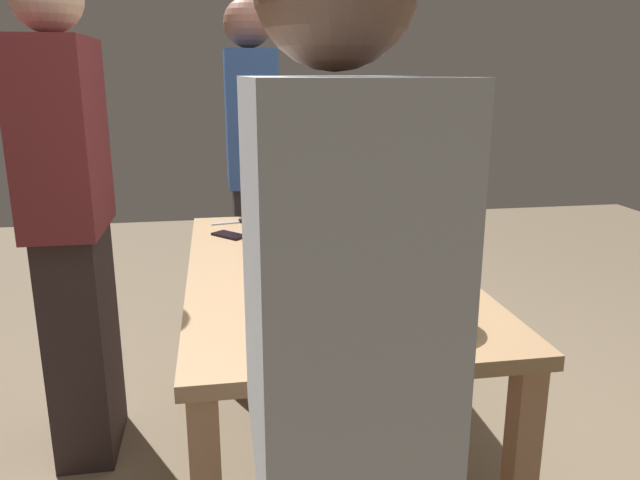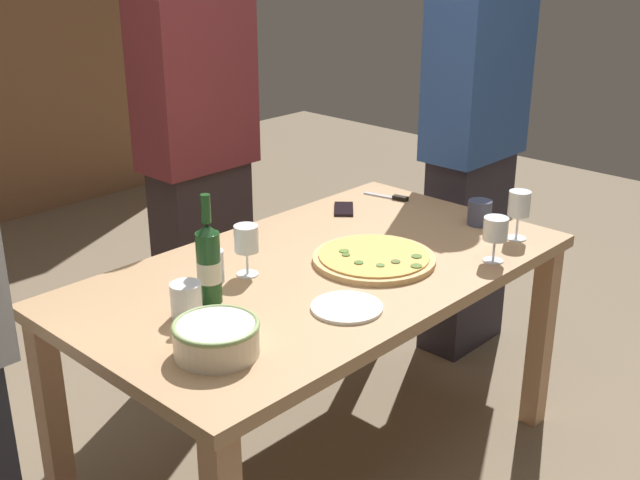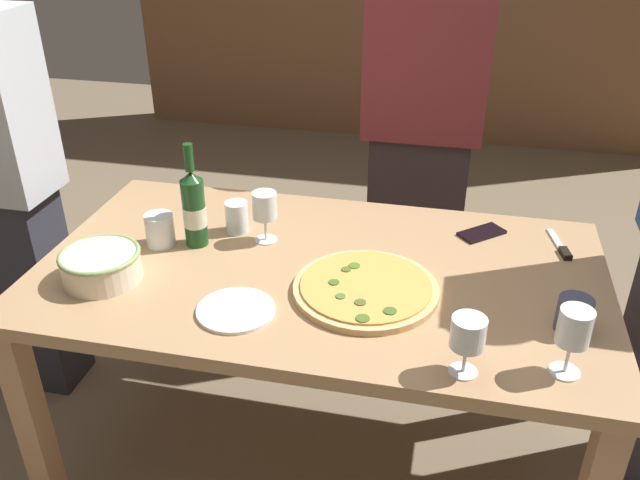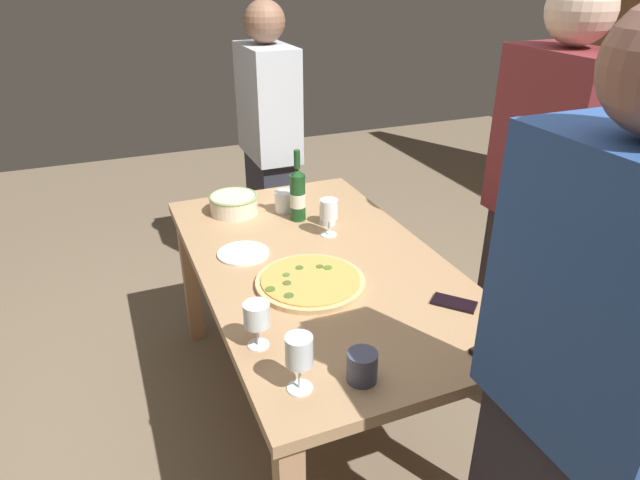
{
  "view_description": "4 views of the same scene",
  "coord_description": "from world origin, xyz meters",
  "px_view_note": "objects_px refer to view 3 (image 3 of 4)",
  "views": [
    {
      "loc": [
        -2.01,
        0.34,
        1.39
      ],
      "look_at": [
        0.0,
        0.0,
        0.84
      ],
      "focal_mm": 34.66,
      "sensor_mm": 36.0,
      "label": 1
    },
    {
      "loc": [
        -1.67,
        -1.58,
        1.75
      ],
      "look_at": [
        0.0,
        0.0,
        0.84
      ],
      "focal_mm": 45.09,
      "sensor_mm": 36.0,
      "label": 2
    },
    {
      "loc": [
        0.35,
        -1.57,
        1.74
      ],
      "look_at": [
        0.0,
        0.0,
        0.84
      ],
      "focal_mm": 37.2,
      "sensor_mm": 36.0,
      "label": 3
    },
    {
      "loc": [
        1.71,
        -0.71,
        1.77
      ],
      "look_at": [
        0.0,
        0.0,
        0.84
      ],
      "focal_mm": 31.11,
      "sensor_mm": 36.0,
      "label": 4
    }
  ],
  "objects_px": {
    "pizza": "(366,289)",
    "wine_glass_near_pizza": "(265,208)",
    "serving_bowl": "(101,264)",
    "side_plate": "(236,310)",
    "person_guest_left": "(423,127)",
    "wine_bottle": "(194,208)",
    "wine_glass_far_left": "(468,336)",
    "cup_amber": "(574,315)",
    "dining_table": "(320,295)",
    "cell_phone": "(482,233)",
    "cup_ceramic": "(160,230)",
    "pizza_knife": "(561,248)",
    "wine_glass_by_bottle": "(574,329)",
    "cup_spare": "(237,217)"
  },
  "relations": [
    {
      "from": "wine_glass_near_pizza",
      "to": "wine_glass_far_left",
      "type": "height_order",
      "value": "wine_glass_near_pizza"
    },
    {
      "from": "side_plate",
      "to": "pizza_knife",
      "type": "height_order",
      "value": "pizza_knife"
    },
    {
      "from": "dining_table",
      "to": "wine_glass_near_pizza",
      "type": "bearing_deg",
      "value": 148.44
    },
    {
      "from": "pizza",
      "to": "wine_glass_by_bottle",
      "type": "distance_m",
      "value": 0.55
    },
    {
      "from": "wine_glass_by_bottle",
      "to": "wine_glass_far_left",
      "type": "distance_m",
      "value": 0.23
    },
    {
      "from": "dining_table",
      "to": "cup_ceramic",
      "type": "relative_size",
      "value": 16.27
    },
    {
      "from": "wine_bottle",
      "to": "cell_phone",
      "type": "height_order",
      "value": "wine_bottle"
    },
    {
      "from": "dining_table",
      "to": "serving_bowl",
      "type": "bearing_deg",
      "value": -161.88
    },
    {
      "from": "wine_bottle",
      "to": "pizza",
      "type": "bearing_deg",
      "value": -15.89
    },
    {
      "from": "dining_table",
      "to": "pizza_knife",
      "type": "height_order",
      "value": "pizza_knife"
    },
    {
      "from": "pizza",
      "to": "cup_amber",
      "type": "bearing_deg",
      "value": -5.86
    },
    {
      "from": "side_plate",
      "to": "cell_phone",
      "type": "bearing_deg",
      "value": 42.38
    },
    {
      "from": "side_plate",
      "to": "person_guest_left",
      "type": "xyz_separation_m",
      "value": [
        0.37,
        1.11,
        0.14
      ]
    },
    {
      "from": "wine_glass_far_left",
      "to": "person_guest_left",
      "type": "height_order",
      "value": "person_guest_left"
    },
    {
      "from": "person_guest_left",
      "to": "cup_ceramic",
      "type": "bearing_deg",
      "value": -26.82
    },
    {
      "from": "cup_ceramic",
      "to": "cup_spare",
      "type": "bearing_deg",
      "value": 33.3
    },
    {
      "from": "cup_amber",
      "to": "dining_table",
      "type": "bearing_deg",
      "value": 167.26
    },
    {
      "from": "wine_glass_near_pizza",
      "to": "pizza_knife",
      "type": "relative_size",
      "value": 0.85
    },
    {
      "from": "wine_bottle",
      "to": "person_guest_left",
      "type": "distance_m",
      "value": 1.0
    },
    {
      "from": "wine_bottle",
      "to": "wine_glass_far_left",
      "type": "bearing_deg",
      "value": -27.83
    },
    {
      "from": "serving_bowl",
      "to": "person_guest_left",
      "type": "height_order",
      "value": "person_guest_left"
    },
    {
      "from": "pizza",
      "to": "cup_amber",
      "type": "distance_m",
      "value": 0.52
    },
    {
      "from": "pizza",
      "to": "person_guest_left",
      "type": "distance_m",
      "value": 0.96
    },
    {
      "from": "side_plate",
      "to": "cell_phone",
      "type": "xyz_separation_m",
      "value": [
        0.61,
        0.56,
        0.0
      ]
    },
    {
      "from": "pizza_knife",
      "to": "person_guest_left",
      "type": "relative_size",
      "value": 0.11
    },
    {
      "from": "cup_ceramic",
      "to": "side_plate",
      "type": "relative_size",
      "value": 0.49
    },
    {
      "from": "serving_bowl",
      "to": "side_plate",
      "type": "height_order",
      "value": "serving_bowl"
    },
    {
      "from": "pizza",
      "to": "wine_glass_near_pizza",
      "type": "distance_m",
      "value": 0.42
    },
    {
      "from": "dining_table",
      "to": "pizza",
      "type": "relative_size",
      "value": 4.09
    },
    {
      "from": "cup_ceramic",
      "to": "pizza_knife",
      "type": "height_order",
      "value": "cup_ceramic"
    },
    {
      "from": "wine_glass_far_left",
      "to": "cup_amber",
      "type": "height_order",
      "value": "wine_glass_far_left"
    },
    {
      "from": "wine_glass_by_bottle",
      "to": "cup_spare",
      "type": "height_order",
      "value": "wine_glass_by_bottle"
    },
    {
      "from": "wine_bottle",
      "to": "side_plate",
      "type": "xyz_separation_m",
      "value": [
        0.23,
        -0.31,
        -0.12
      ]
    },
    {
      "from": "wine_bottle",
      "to": "cup_amber",
      "type": "xyz_separation_m",
      "value": [
        1.06,
        -0.21,
        -0.08
      ]
    },
    {
      "from": "wine_glass_by_bottle",
      "to": "serving_bowl",
      "type": "bearing_deg",
      "value": 173.74
    },
    {
      "from": "person_guest_left",
      "to": "side_plate",
      "type": "bearing_deg",
      "value": -4.8
    },
    {
      "from": "pizza",
      "to": "cup_spare",
      "type": "bearing_deg",
      "value": 150.16
    },
    {
      "from": "cup_amber",
      "to": "person_guest_left",
      "type": "height_order",
      "value": "person_guest_left"
    },
    {
      "from": "wine_bottle",
      "to": "wine_glass_near_pizza",
      "type": "height_order",
      "value": "wine_bottle"
    },
    {
      "from": "wine_glass_by_bottle",
      "to": "cell_phone",
      "type": "distance_m",
      "value": 0.66
    },
    {
      "from": "cup_spare",
      "to": "pizza_knife",
      "type": "height_order",
      "value": "cup_spare"
    },
    {
      "from": "pizza",
      "to": "pizza_knife",
      "type": "height_order",
      "value": "pizza"
    },
    {
      "from": "cup_amber",
      "to": "cell_phone",
      "type": "distance_m",
      "value": 0.5
    },
    {
      "from": "wine_glass_near_pizza",
      "to": "wine_glass_far_left",
      "type": "distance_m",
      "value": 0.78
    },
    {
      "from": "wine_bottle",
      "to": "side_plate",
      "type": "relative_size",
      "value": 1.58
    },
    {
      "from": "wine_glass_near_pizza",
      "to": "cup_ceramic",
      "type": "bearing_deg",
      "value": -163.19
    },
    {
      "from": "person_guest_left",
      "to": "wine_glass_near_pizza",
      "type": "bearing_deg",
      "value": -15.12
    },
    {
      "from": "cup_amber",
      "to": "pizza_knife",
      "type": "height_order",
      "value": "cup_amber"
    },
    {
      "from": "dining_table",
      "to": "pizza",
      "type": "height_order",
      "value": "pizza"
    },
    {
      "from": "cup_amber",
      "to": "cell_phone",
      "type": "xyz_separation_m",
      "value": [
        -0.22,
        0.45,
        -0.04
      ]
    }
  ]
}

